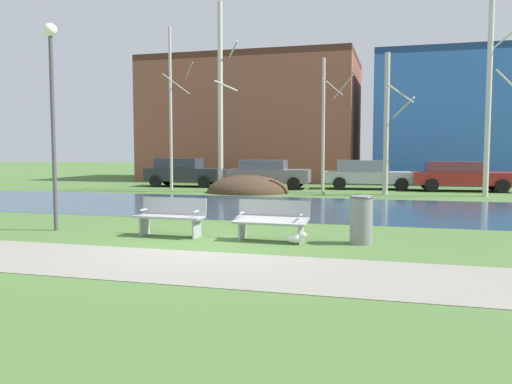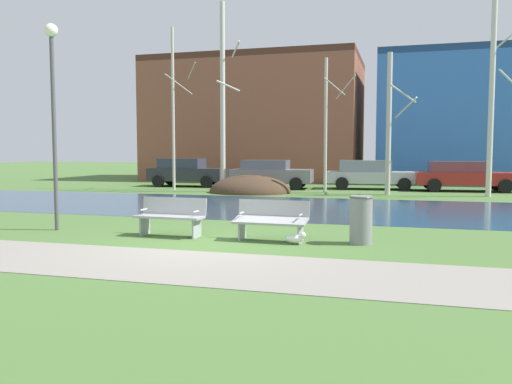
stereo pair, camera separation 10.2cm
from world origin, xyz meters
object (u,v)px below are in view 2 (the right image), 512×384
Objects in this scene: trash_bin at (361,219)px; seagull at (296,238)px; bench_right at (271,219)px; parked_van_nearest_dark at (186,172)px; streetlamp at (53,92)px; bench_left at (171,215)px; parked_wagon_fourth_red at (464,175)px; parked_hatch_third_silver at (370,174)px; parked_sedan_second_grey at (271,173)px.

trash_bin is 1.42m from seagull.
parked_van_nearest_dark is at bearing 119.27° from bench_right.
streetlamp is at bearing 176.51° from seagull.
bench_left is at bearing -1.00° from streetlamp.
parked_van_nearest_dark reaches higher than bench_right.
trash_bin is (4.25, 0.15, 0.05)m from bench_left.
parked_wagon_fourth_red is at bearing 55.31° from streetlamp.
bench_left is 0.38× the size of parked_van_nearest_dark.
bench_left is 16.48m from parked_hatch_third_silver.
streetlamp reaches higher than parked_sedan_second_grey.
bench_left is at bearing -177.99° from trash_bin.
trash_bin is 15.97m from parked_hatch_third_silver.
bench_left is 0.33× the size of parked_wagon_fourth_red.
streetlamp reaches higher than parked_hatch_third_silver.
bench_right is 16.89m from parked_wagon_fourth_red.
seagull is at bearing -91.93° from parked_hatch_third_silver.
parked_sedan_second_grey is (-3.85, 15.21, 0.31)m from bench_right.
parked_hatch_third_silver reaches higher than trash_bin.
parked_sedan_second_grey is at bearing -175.53° from parked_wagon_fourth_red.
parked_sedan_second_grey reaches higher than parked_wagon_fourth_red.
parked_wagon_fourth_red reaches higher than seagull.
parked_hatch_third_silver reaches higher than parked_wagon_fourth_red.
parked_wagon_fourth_red is at bearing 63.57° from bench_left.
trash_bin is at bearing -69.14° from parked_sedan_second_grey.
bench_left is at bearing -116.43° from parked_wagon_fourth_red.
seagull is (0.60, -0.31, -0.34)m from bench_right.
trash_bin is 18.64m from parked_van_nearest_dark.
parked_wagon_fourth_red is at bearing 4.47° from parked_sedan_second_grey.
bench_left is 1.00× the size of bench_right.
parked_wagon_fourth_red is at bearing 76.91° from trash_bin.
streetlamp reaches higher than parked_van_nearest_dark.
seagull is 0.10× the size of streetlamp.
streetlamp is 17.54m from parked_hatch_third_silver.
parked_van_nearest_dark is at bearing 176.55° from parked_sedan_second_grey.
bench_left is 0.35× the size of parked_hatch_third_silver.
parked_hatch_third_silver is at bearing 88.07° from seagull.
parked_sedan_second_grey is at bearing 84.01° from streetlamp.
streetlamp is at bearing -124.69° from parked_wagon_fourth_red.
parked_wagon_fourth_red is (14.25, 0.45, -0.04)m from parked_van_nearest_dark.
parked_van_nearest_dark is 14.26m from parked_wagon_fourth_red.
streetlamp is at bearing -78.13° from parked_van_nearest_dark.
parked_hatch_third_silver is at bearing 92.64° from trash_bin.
trash_bin is at bearing -103.09° from parked_wagon_fourth_red.
streetlamp is 1.17× the size of parked_sedan_second_grey.
trash_bin is 0.20× the size of streetlamp.
parked_van_nearest_dark is at bearing 120.43° from seagull.
seagull is at bearing -3.49° from streetlamp.
parked_hatch_third_silver is at bearing 178.00° from parked_wagon_fourth_red.
trash_bin is 7.86m from streetlamp.
trash_bin is at bearing 4.50° from bench_right.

